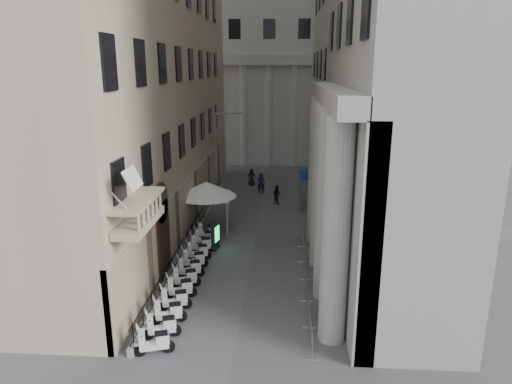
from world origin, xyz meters
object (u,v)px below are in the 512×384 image
at_px(pedestrian_a, 261,183).
at_px(scooter_0, 155,354).
at_px(info_kiosk, 215,236).
at_px(security_tent, 208,190).
at_px(street_lamp, 219,150).
at_px(pedestrian_b, 277,195).

bearing_deg(pedestrian_a, scooter_0, 90.64).
distance_m(scooter_0, info_kiosk, 11.68).
height_order(security_tent, street_lamp, street_lamp).
xyz_separation_m(security_tent, info_kiosk, (1.11, -4.06, -2.09)).
distance_m(info_kiosk, pedestrian_b, 11.56).
bearing_deg(security_tent, pedestrian_b, 53.95).
distance_m(street_lamp, info_kiosk, 11.64).
bearing_deg(street_lamp, pedestrian_b, -24.93).
bearing_deg(pedestrian_b, info_kiosk, 113.76).
height_order(scooter_0, pedestrian_b, pedestrian_b).
bearing_deg(street_lamp, scooter_0, -113.65).
distance_m(scooter_0, pedestrian_b, 23.00).
bearing_deg(pedestrian_a, pedestrian_b, 123.05).
relative_size(security_tent, pedestrian_a, 2.20).
relative_size(security_tent, info_kiosk, 2.40).
relative_size(scooter_0, info_kiosk, 0.81).
height_order(scooter_0, pedestrian_a, pedestrian_a).
xyz_separation_m(street_lamp, info_kiosk, (1.23, -10.92, -3.82)).
relative_size(street_lamp, pedestrian_b, 4.80).
xyz_separation_m(scooter_0, info_kiosk, (0.85, 11.61, 0.94)).
distance_m(pedestrian_a, pedestrian_b, 3.68).
bearing_deg(scooter_0, info_kiosk, -20.94).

